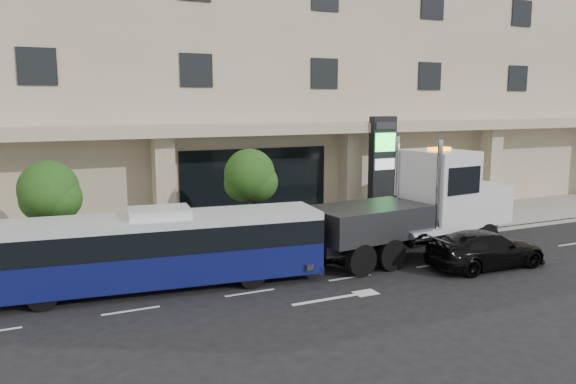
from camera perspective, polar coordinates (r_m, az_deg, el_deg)
name	(u,v)px	position (r m, az deg, el deg)	size (l,w,h in m)	color
ground	(330,267)	(22.55, 4.31, -7.62)	(120.00, 120.00, 0.00)	black
sidewalk	(279,238)	(26.85, -0.93, -4.71)	(120.00, 6.00, 0.15)	gray
curb	(307,253)	(24.22, 1.99, -6.24)	(120.00, 0.30, 0.15)	gray
convention_center	(210,45)	(36.02, -7.98, 14.56)	(60.00, 17.60, 20.00)	tan
tree_left	(50,194)	(22.66, -23.06, -0.18)	(2.27, 2.20, 4.22)	#422B19
tree_mid	(250,178)	(24.23, -3.85, 1.44)	(2.28, 2.20, 4.38)	#422B19
tree_right	(458,170)	(30.33, 16.87, 2.17)	(2.10, 2.00, 4.04)	#422B19
city_bus	(160,248)	(20.11, -12.84, -5.56)	(11.55, 3.62, 2.88)	black
tow_truck	(421,207)	(24.61, 13.31, -1.50)	(11.05, 3.71, 5.01)	#2D3033
black_sedan	(486,249)	(23.64, 19.45, -5.49)	(2.07, 5.08, 1.47)	black
signage_pylon	(382,170)	(29.55, 9.53, 2.23)	(1.42, 0.57, 5.63)	black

